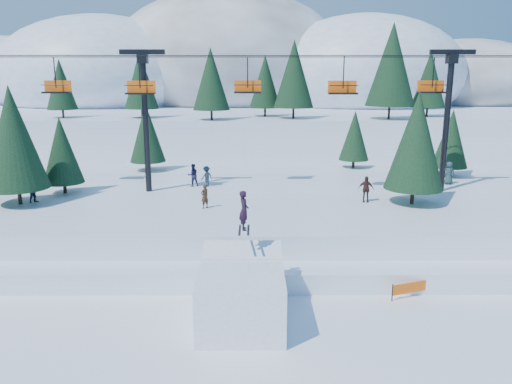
{
  "coord_description": "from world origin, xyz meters",
  "views": [
    {
      "loc": [
        -1.09,
        -18.6,
        10.91
      ],
      "look_at": [
        -0.99,
        6.0,
        5.2
      ],
      "focal_mm": 35.0,
      "sensor_mm": 36.0,
      "label": 1
    }
  ],
  "objects_px": {
    "chairlift": "(295,99)",
    "jump_kicker": "(242,293)",
    "banner_near": "(416,287)",
    "banner_far": "(438,273)"
  },
  "relations": [
    {
      "from": "chairlift",
      "to": "jump_kicker",
      "type": "bearing_deg",
      "value": -102.67
    },
    {
      "from": "chairlift",
      "to": "banner_near",
      "type": "xyz_separation_m",
      "value": [
        5.18,
        -13.24,
        -8.78
      ]
    },
    {
      "from": "banner_near",
      "to": "banner_far",
      "type": "height_order",
      "value": "same"
    },
    {
      "from": "jump_kicker",
      "to": "banner_near",
      "type": "xyz_separation_m",
      "value": [
        8.74,
        2.61,
        -0.86
      ]
    },
    {
      "from": "banner_near",
      "to": "banner_far",
      "type": "distance_m",
      "value": 2.53
    },
    {
      "from": "jump_kicker",
      "to": "banner_near",
      "type": "distance_m",
      "value": 9.17
    },
    {
      "from": "chairlift",
      "to": "banner_far",
      "type": "distance_m",
      "value": 16.0
    },
    {
      "from": "banner_near",
      "to": "jump_kicker",
      "type": "bearing_deg",
      "value": -163.38
    },
    {
      "from": "banner_far",
      "to": "jump_kicker",
      "type": "bearing_deg",
      "value": -157.22
    },
    {
      "from": "jump_kicker",
      "to": "chairlift",
      "type": "distance_m",
      "value": 18.07
    }
  ]
}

